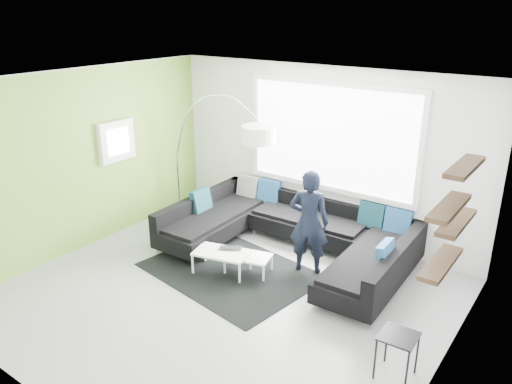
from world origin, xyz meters
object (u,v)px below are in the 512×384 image
arc_lamp (176,154)px  sectional_sofa (287,237)px  coffee_table (235,262)px  side_table (396,356)px  person (309,222)px  laptop (230,250)px

arc_lamp → sectional_sofa: bearing=4.6°
sectional_sofa → coffee_table: 0.93m
side_table → arc_lamp: bearing=159.7°
coffee_table → person: (0.83, 0.66, 0.61)m
side_table → person: 2.39m
sectional_sofa → arc_lamp: arc_lamp is taller
arc_lamp → laptop: arc_lamp is taller
coffee_table → side_table: side_table is taller
side_table → person: size_ratio=0.33×
sectional_sofa → side_table: size_ratio=7.29×
coffee_table → sectional_sofa: bearing=52.5°
sectional_sofa → arc_lamp: 2.62m
person → laptop: person is taller
arc_lamp → person: size_ratio=1.53×
sectional_sofa → laptop: size_ratio=9.55×
sectional_sofa → person: (0.47, -0.19, 0.43)m
sectional_sofa → person: size_ratio=2.38×
coffee_table → laptop: 0.20m
sectional_sofa → laptop: bearing=-119.7°
sectional_sofa → coffee_table: size_ratio=3.68×
arc_lamp → laptop: 2.43m
laptop → coffee_table: bearing=-35.3°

